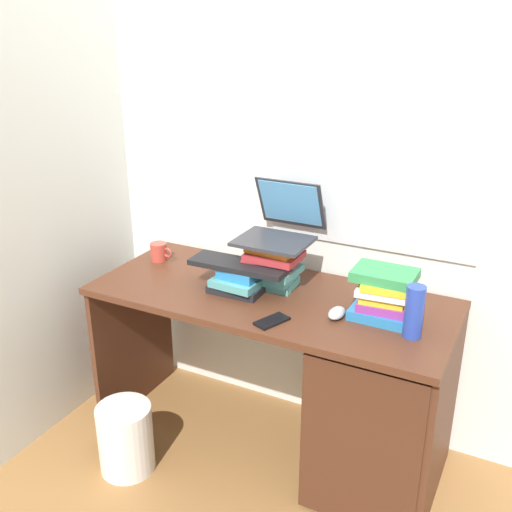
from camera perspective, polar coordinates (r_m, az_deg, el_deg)
The scene contains 14 objects.
ground_plane at distance 2.89m, azimuth 1.25°, elevation -17.41°, with size 6.00×6.00×0.00m, color olive.
wall_back at distance 2.62m, azimuth 5.07°, elevation 10.10°, with size 6.00×0.06×2.60m.
wall_left at distance 2.87m, azimuth -17.13°, elevation 10.25°, with size 0.05×6.00×2.60m, color silver.
desk at distance 2.52m, azimuth 9.25°, elevation -12.75°, with size 1.51×0.64×0.76m.
book_stack_tall at distance 2.51m, azimuth 1.54°, elevation -0.83°, with size 0.25×0.20×0.20m.
book_stack_keyboard_riser at distance 2.50m, azimuth -1.59°, elevation -2.36°, with size 0.23×0.19×0.11m.
book_stack_side at distance 2.31m, azimuth 12.26°, elevation -3.60°, with size 0.25×0.20×0.19m.
laptop at distance 2.52m, azimuth 2.38°, elevation 2.99°, with size 0.30×0.34×0.24m.
keyboard at distance 2.47m, azimuth -1.63°, elevation -0.87°, with size 0.42×0.14×0.02m, color black.
computer_mouse at distance 2.32m, azimuth 7.72°, elevation -5.42°, with size 0.06×0.10×0.04m, color #A5A8AD.
mug at distance 2.85m, azimuth -9.25°, elevation 0.39°, with size 0.11×0.08×0.09m.
water_bottle at distance 2.20m, azimuth 14.88°, elevation -5.17°, with size 0.07×0.07×0.20m, color #263FA5.
cell_phone at distance 2.27m, azimuth 1.53°, elevation -6.23°, with size 0.07×0.14×0.01m, color black.
wastebasket at distance 2.73m, azimuth -12.34°, elevation -16.64°, with size 0.24×0.24×0.31m, color silver.
Camera 1 is at (0.97, -2.02, 1.83)m, focal length 41.85 mm.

